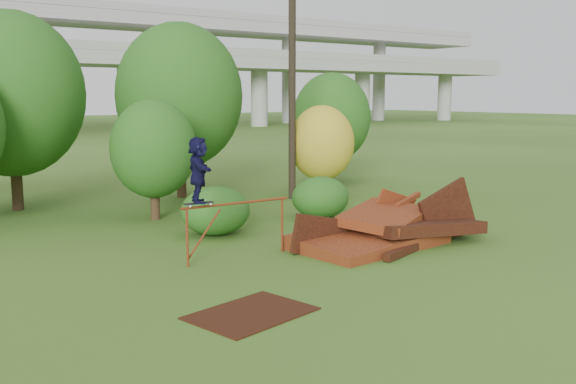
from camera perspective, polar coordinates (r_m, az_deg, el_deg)
ground at (r=15.55m, az=6.74°, el=-6.48°), size 240.00×240.00×0.00m
scrap_pile at (r=17.82m, az=8.79°, el=-3.40°), size 5.99×3.26×2.12m
grind_rail at (r=15.85m, az=-4.59°, el=-2.13°), size 2.98×0.15×1.44m
skateboard at (r=15.31m, az=-7.93°, el=-1.00°), size 0.74×0.22×0.08m
skater at (r=15.20m, az=-7.99°, el=1.96°), size 0.96×1.52×1.56m
flat_plate at (r=12.15m, az=-3.30°, el=-10.71°), size 2.47×1.99×0.03m
tree_1 at (r=24.39m, az=-23.39°, el=7.99°), size 4.99×4.99×6.95m
tree_2 at (r=21.21m, az=-11.88°, el=3.77°), size 2.78×2.78×3.92m
tree_3 at (r=25.64m, az=-9.63°, el=8.40°), size 4.93×4.93×6.84m
tree_4 at (r=25.99m, az=3.02°, el=4.36°), size 2.64×2.64×3.65m
tree_5 at (r=30.14m, az=3.89°, el=6.61°), size 3.62×3.62×5.09m
shrub_left at (r=18.73m, az=-6.46°, el=-1.67°), size 2.05×1.89×1.42m
shrub_right at (r=21.21m, az=2.89°, el=-0.47°), size 1.96×1.79×1.38m
utility_pole at (r=24.99m, az=0.37°, el=10.33°), size 1.40×0.28×9.43m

